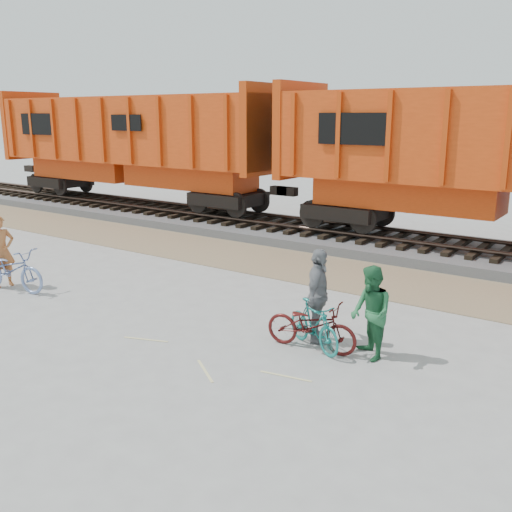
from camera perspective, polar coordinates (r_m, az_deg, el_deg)
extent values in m
plane|color=#9E9E99|center=(10.99, -4.26, -8.18)|extent=(120.00, 120.00, 0.00)
cube|color=#8E7658|center=(15.40, 8.81, -1.75)|extent=(120.00, 3.00, 0.02)
cube|color=slate|center=(18.48, 13.68, 1.10)|extent=(120.00, 4.00, 0.30)
cube|color=black|center=(21.60, -2.52, 3.87)|extent=(0.22, 2.60, 0.12)
cube|color=black|center=(18.44, 13.72, 1.74)|extent=(0.22, 2.60, 0.12)
cylinder|color=#382821|center=(17.76, 12.88, 1.72)|extent=(120.00, 0.12, 0.12)
cylinder|color=#382821|center=(19.07, 14.54, 2.45)|extent=(120.00, 0.12, 0.12)
cube|color=black|center=(24.96, -12.00, 6.29)|extent=(11.20, 2.20, 0.80)
cube|color=#D0420E|center=(24.87, -12.10, 8.23)|extent=(11.76, 1.65, 0.90)
cube|color=#D0420E|center=(24.76, -12.31, 12.26)|extent=(14.00, 3.00, 2.60)
cube|color=#B4360B|center=(30.14, -21.41, 12.07)|extent=(0.30, 3.06, 3.10)
cube|color=#B4360B|center=(20.28, 1.29, 12.55)|extent=(0.30, 3.06, 3.10)
cube|color=black|center=(27.06, -21.06, 12.21)|extent=(2.20, 0.04, 0.90)
cube|color=black|center=(17.42, 24.11, 2.16)|extent=(11.20, 2.20, 0.80)
cube|color=#B4360B|center=(19.59, 4.52, 12.46)|extent=(0.30, 3.06, 3.10)
cube|color=black|center=(16.94, 9.63, 12.43)|extent=(2.20, 0.04, 0.90)
imported|color=#748ABD|center=(14.88, -23.30, -1.25)|extent=(2.09, 1.04, 1.05)
imported|color=#177870|center=(10.40, 5.79, -6.89)|extent=(1.51, 1.00, 0.89)
imported|color=#47100F|center=(10.35, 5.55, -6.95)|extent=(1.78, 0.78, 0.91)
imported|color=#B66A36|center=(15.27, -24.10, 0.44)|extent=(0.53, 0.71, 1.77)
imported|color=#24663A|center=(10.03, 11.42, -5.61)|extent=(1.01, 1.00, 1.64)
imported|color=gray|center=(10.58, 6.21, -4.00)|extent=(0.70, 1.12, 1.77)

